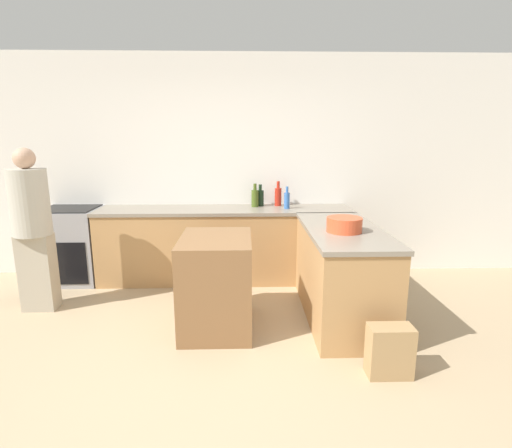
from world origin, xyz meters
TOP-DOWN VIEW (x-y plane):
  - ground_plane at (0.00, 0.00)m, footprint 14.00×14.00m
  - wall_back at (0.00, 2.40)m, footprint 8.00×0.06m
  - counter_back at (0.00, 2.07)m, footprint 3.01×0.64m
  - counter_peninsula at (1.16, 0.99)m, footprint 0.69×1.57m
  - range_oven at (-1.84, 2.07)m, footprint 0.66×0.61m
  - island_table at (-0.02, 0.80)m, footprint 0.63×0.83m
  - mixing_bowl at (1.13, 0.85)m, footprint 0.32×0.32m
  - hot_sauce_bottle at (0.65, 2.24)m, footprint 0.08×0.08m
  - water_bottle_blue at (0.74, 2.04)m, footprint 0.07×0.07m
  - wine_bottle_dark at (0.43, 2.25)m, footprint 0.09×0.09m
  - olive_oil_bottle at (0.36, 2.17)m, footprint 0.09×0.09m
  - person_by_range at (-1.84, 1.24)m, footprint 0.36×0.36m
  - paper_bag at (1.29, -0.01)m, footprint 0.32×0.18m

SIDE VIEW (x-z plane):
  - ground_plane at x=0.00m, z-range 0.00..0.00m
  - paper_bag at x=1.29m, z-range 0.00..0.39m
  - island_table at x=-0.02m, z-range 0.00..0.85m
  - counter_back at x=0.00m, z-range 0.00..0.89m
  - counter_peninsula at x=1.16m, z-range 0.00..0.89m
  - range_oven at x=-1.84m, z-range 0.00..0.89m
  - person_by_range at x=-1.84m, z-range 0.06..1.69m
  - mixing_bowl at x=1.13m, z-range 0.88..1.02m
  - water_bottle_blue at x=0.74m, z-range 0.86..1.12m
  - wine_bottle_dark at x=0.43m, z-range 0.86..1.12m
  - olive_oil_bottle at x=0.36m, z-range 0.85..1.14m
  - hot_sauce_bottle at x=0.65m, z-range 0.85..1.15m
  - wall_back at x=0.00m, z-range 0.00..2.70m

